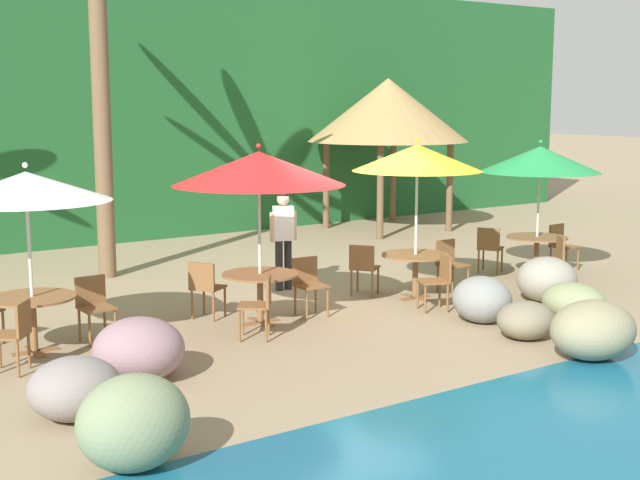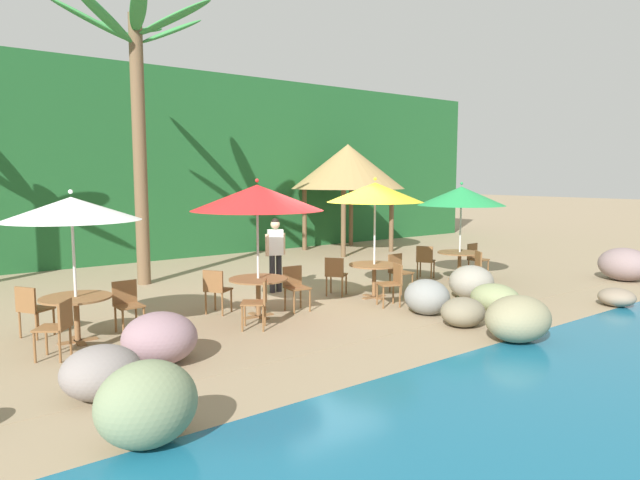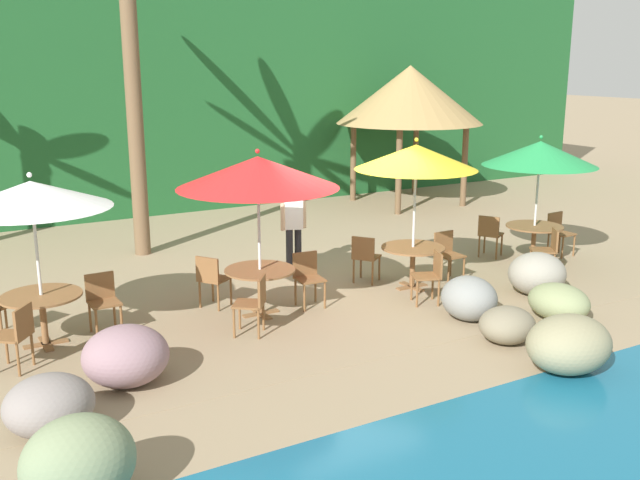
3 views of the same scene
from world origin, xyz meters
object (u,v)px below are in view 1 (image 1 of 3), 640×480
object	(u,v)px
chair_white_left	(15,331)
chair_red_inland	(205,285)
umbrella_green	(540,159)
umbrella_red	(259,168)
chair_red_seaward	(308,282)
dining_table_red	(260,282)
chair_white_seaward	(94,303)
chair_yellow_left	(439,278)
dining_table_yellow	(415,262)
chair_green_seaward	(561,243)
chair_yellow_inland	(363,266)
umbrella_white	(26,187)
dining_table_white	(32,306)
chair_red_left	(261,302)
dining_table_green	(537,243)
palapa_hut	(388,111)
palm_tree_second	(97,16)
umbrella_yellow	(417,158)
chair_yellow_seaward	(449,262)
waiter_in_white	(283,233)
chair_green_left	(554,257)
chair_green_inland	(490,246)

from	to	relation	value
chair_white_left	chair_red_inland	distance (m)	3.21
chair_white_left	umbrella_green	size ratio (longest dim) A/B	0.35
umbrella_red	umbrella_green	distance (m)	5.95
chair_red_seaward	umbrella_red	bearing A→B (deg)	-178.54
umbrella_red	dining_table_red	bearing A→B (deg)	-172.87
umbrella_red	chair_white_seaward	bearing A→B (deg)	168.33
chair_yellow_left	umbrella_green	distance (m)	3.81
dining_table_yellow	chair_green_seaward	world-z (taller)	chair_green_seaward
chair_red_inland	chair_yellow_inland	world-z (taller)	same
umbrella_white	chair_yellow_left	bearing A→B (deg)	-12.17
dining_table_white	umbrella_green	xyz separation A→B (m)	(9.10, -0.28, 1.53)
chair_red_seaward	chair_green_seaward	bearing A→B (deg)	1.99
chair_red_left	dining_table_green	size ratio (longest dim) A/B	0.79
dining_table_yellow	chair_green_seaward	distance (m)	3.91
palapa_hut	palm_tree_second	bearing A→B (deg)	-167.98
dining_table_white	chair_yellow_left	world-z (taller)	chair_yellow_left
umbrella_yellow	chair_yellow_seaward	bearing A→B (deg)	7.08
chair_green_seaward	chair_yellow_inland	bearing A→B (deg)	175.71
dining_table_yellow	chair_yellow_left	bearing A→B (deg)	-106.55
dining_table_white	waiter_in_white	xyz separation A→B (m)	(4.65, 1.37, 0.37)
dining_table_white	chair_white_seaward	bearing A→B (deg)	7.71
chair_white_seaward	umbrella_green	world-z (taller)	umbrella_green
chair_red_inland	chair_yellow_seaward	size ratio (longest dim) A/B	1.00
chair_white_left	chair_yellow_left	size ratio (longest dim) A/B	1.00
umbrella_white	chair_yellow_seaward	size ratio (longest dim) A/B	2.81
umbrella_yellow	dining_table_yellow	bearing A→B (deg)	-153.43
chair_red_inland	dining_table_yellow	size ratio (longest dim) A/B	0.79
chair_yellow_seaward	chair_green_seaward	size ratio (longest dim) A/B	1.00
umbrella_red	dining_table_yellow	xyz separation A→B (m)	(2.89, -0.07, -1.64)
chair_yellow_seaward	chair_green_left	world-z (taller)	same
umbrella_yellow	palapa_hut	size ratio (longest dim) A/B	0.66
umbrella_yellow	palm_tree_second	world-z (taller)	palm_tree_second
chair_white_seaward	chair_red_inland	size ratio (longest dim) A/B	1.00
chair_green_seaward	chair_green_left	xyz separation A→B (m)	(-1.25, -0.90, 0.00)
chair_green_inland	waiter_in_white	distance (m)	4.08
chair_green_inland	palapa_hut	xyz separation A→B (m)	(1.98, 5.47, 2.44)
chair_white_seaward	chair_yellow_left	distance (m)	5.13
chair_white_seaward	umbrella_red	size ratio (longest dim) A/B	0.33
umbrella_green	chair_green_seaward	world-z (taller)	umbrella_green
umbrella_yellow	umbrella_white	bearing A→B (deg)	175.92
dining_table_red	umbrella_green	distance (m)	6.14
umbrella_white	chair_white_left	size ratio (longest dim) A/B	2.81
umbrella_red	dining_table_yellow	world-z (taller)	umbrella_red
umbrella_red	chair_red_seaward	size ratio (longest dim) A/B	2.99
chair_green_inland	chair_white_seaward	bearing A→B (deg)	-177.86
chair_yellow_left	waiter_in_white	bearing A→B (deg)	113.69
dining_table_red	dining_table_white	bearing A→B (deg)	173.46
waiter_in_white	umbrella_green	bearing A→B (deg)	-20.30
chair_white_left	chair_yellow_inland	world-z (taller)	same
chair_red_left	dining_table_green	world-z (taller)	chair_red_left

